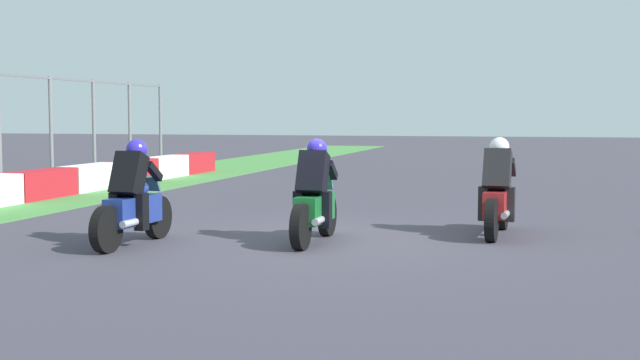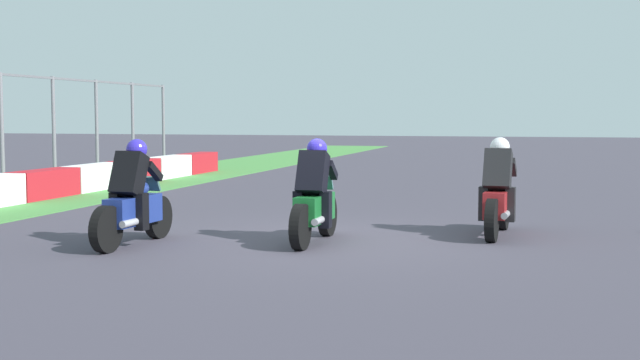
{
  "view_description": "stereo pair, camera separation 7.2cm",
  "coord_description": "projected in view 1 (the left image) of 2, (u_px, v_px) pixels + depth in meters",
  "views": [
    {
      "loc": [
        -11.7,
        -3.0,
        1.85
      ],
      "look_at": [
        -0.11,
        0.1,
        0.9
      ],
      "focal_mm": 46.21,
      "sensor_mm": 36.0,
      "label": 1
    },
    {
      "loc": [
        -11.68,
        -3.06,
        1.85
      ],
      "look_at": [
        -0.11,
        0.1,
        0.9
      ],
      "focal_mm": 46.21,
      "sensor_mm": 36.0,
      "label": 2
    }
  ],
  "objects": [
    {
      "name": "ground_plane",
      "position": [
        329.0,
        240.0,
        12.19
      ],
      "size": [
        120.0,
        120.0,
        0.0
      ],
      "primitive_type": "plane",
      "color": "#413C48"
    },
    {
      "name": "rider_lane_a",
      "position": [
        498.0,
        195.0,
        12.61
      ],
      "size": [
        2.04,
        0.55,
        1.51
      ],
      "rotation": [
        0.0,
        0.0,
        -0.07
      ],
      "color": "black",
      "rests_on": "ground_plane"
    },
    {
      "name": "rider_lane_b",
      "position": [
        315.0,
        200.0,
        11.9
      ],
      "size": [
        2.04,
        0.54,
        1.51
      ],
      "rotation": [
        0.0,
        0.0,
        -0.01
      ],
      "color": "black",
      "rests_on": "ground_plane"
    },
    {
      "name": "rider_lane_c",
      "position": [
        133.0,
        202.0,
        11.65
      ],
      "size": [
        2.04,
        0.55,
        1.51
      ],
      "rotation": [
        0.0,
        0.0,
        -0.05
      ],
      "color": "black",
      "rests_on": "ground_plane"
    }
  ]
}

